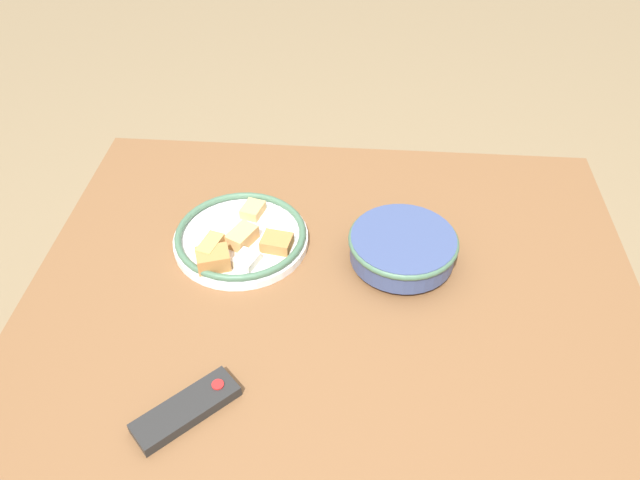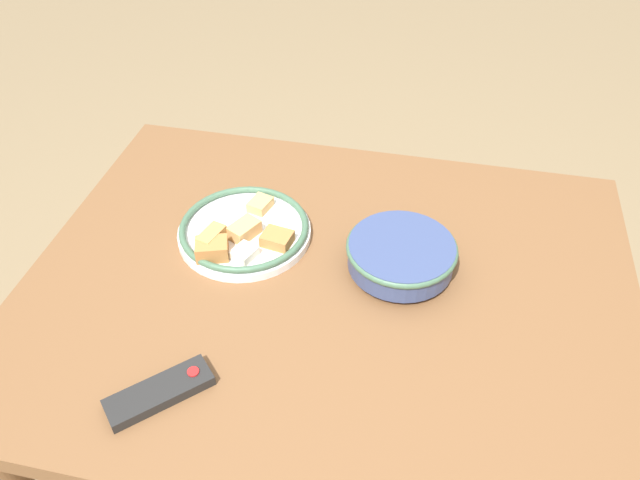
# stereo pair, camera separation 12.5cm
# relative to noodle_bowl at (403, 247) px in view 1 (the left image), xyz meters

# --- Properties ---
(ground_plane) EXTENTS (8.00, 8.00, 0.00)m
(ground_plane) POSITION_rel_noodle_bowl_xyz_m (0.13, 0.07, -0.76)
(ground_plane) COLOR #7F6B4C
(dining_table) EXTENTS (1.18, 0.93, 0.72)m
(dining_table) POSITION_rel_noodle_bowl_xyz_m (0.13, 0.07, -0.12)
(dining_table) COLOR brown
(dining_table) RESTS_ON ground_plane
(noodle_bowl) EXTENTS (0.22, 0.22, 0.07)m
(noodle_bowl) POSITION_rel_noodle_bowl_xyz_m (0.00, 0.00, 0.00)
(noodle_bowl) COLOR #384775
(noodle_bowl) RESTS_ON dining_table
(food_plate) EXTENTS (0.28, 0.28, 0.05)m
(food_plate) POSITION_rel_noodle_bowl_xyz_m (0.33, -0.02, -0.02)
(food_plate) COLOR white
(food_plate) RESTS_ON dining_table
(tv_remote) EXTENTS (0.16, 0.16, 0.02)m
(tv_remote) POSITION_rel_noodle_bowl_xyz_m (0.35, 0.38, -0.03)
(tv_remote) COLOR black
(tv_remote) RESTS_ON dining_table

